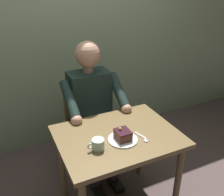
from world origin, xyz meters
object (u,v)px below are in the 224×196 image
(chair, at_px, (87,118))
(dessert_spoon, at_px, (143,138))
(dining_table, at_px, (118,147))
(seated_person, at_px, (93,110))
(cake_slice, at_px, (123,135))
(coffee_cup, at_px, (98,144))

(chair, bearing_deg, dessert_spoon, 99.93)
(dining_table, distance_m, dessert_spoon, 0.22)
(seated_person, bearing_deg, cake_slice, 90.10)
(chair, distance_m, cake_slice, 0.80)
(seated_person, bearing_deg, dessert_spoon, 102.53)
(coffee_cup, distance_m, dessert_spoon, 0.34)
(chair, bearing_deg, cake_slice, 90.08)
(dining_table, distance_m, seated_person, 0.51)
(cake_slice, bearing_deg, dessert_spoon, 161.56)
(cake_slice, distance_m, dessert_spoon, 0.15)
(coffee_cup, relative_size, dessert_spoon, 0.83)
(chair, bearing_deg, dining_table, 90.00)
(coffee_cup, bearing_deg, cake_slice, -173.58)
(seated_person, height_order, cake_slice, seated_person)
(cake_slice, distance_m, coffee_cup, 0.20)
(dining_table, xyz_separation_m, coffee_cup, (0.20, 0.10, 0.15))
(chair, height_order, dessert_spoon, chair)
(dining_table, bearing_deg, coffee_cup, 27.01)
(coffee_cup, bearing_deg, dining_table, -152.99)
(dining_table, height_order, seated_person, seated_person)
(seated_person, bearing_deg, dining_table, 90.00)
(dessert_spoon, bearing_deg, seated_person, -77.47)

